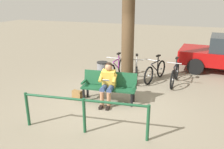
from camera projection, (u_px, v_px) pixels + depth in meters
name	position (u px, v px, depth m)	size (l,w,h in m)	color
ground_plane	(109.00, 104.00, 6.77)	(40.00, 40.00, 0.00)	gray
bench	(109.00, 85.00, 6.86)	(1.64, 0.63, 0.87)	#194C2D
person_reading	(108.00, 81.00, 6.66)	(0.52, 0.79, 1.20)	gold
handbag	(77.00, 94.00, 7.14)	(0.30, 0.14, 0.24)	olive
tree_trunk	(128.00, 25.00, 7.61)	(0.42, 0.42, 4.16)	#4C3823
litter_bin	(102.00, 72.00, 8.32)	(0.39, 0.39, 0.78)	slate
bicycle_red	(175.00, 74.00, 8.21)	(0.48, 1.68, 0.94)	black
bicycle_purple	(155.00, 71.00, 8.55)	(0.62, 1.63, 0.94)	black
bicycle_orange	(136.00, 70.00, 8.64)	(0.57, 1.64, 0.94)	black
bicycle_blue	(117.00, 69.00, 8.86)	(0.48, 1.68, 0.94)	black
railing_fence	(84.00, 109.00, 5.19)	(2.90, 0.40, 0.85)	#194C2D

